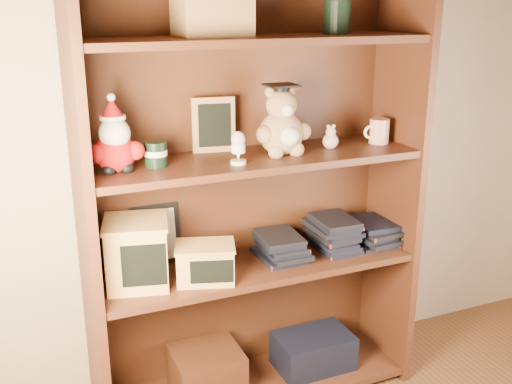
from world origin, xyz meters
The scene contains 16 objects.
bookcase centered at (-0.22, 1.36, 0.78)m, with size 1.20×0.35×1.60m.
shelf_lower centered at (-0.22, 1.30, 0.54)m, with size 1.14×0.33×0.02m.
shelf_upper centered at (-0.22, 1.30, 0.94)m, with size 1.14×0.33×0.02m.
santa_plush centered at (-0.69, 1.30, 1.04)m, with size 0.18×0.13×0.25m.
teachers_tin centered at (-0.57, 1.30, 0.99)m, with size 0.07×0.07×0.08m.
chalkboard_plaque centered at (-0.33, 1.42, 1.04)m, with size 0.15×0.09×0.19m.
egg_cup centered at (-0.31, 1.23, 1.01)m, with size 0.05×0.05×0.11m.
grad_teddy_bear centered at (-0.12, 1.30, 1.04)m, with size 0.20×0.18×0.25m.
pink_figurine centered at (0.08, 1.30, 0.98)m, with size 0.06×0.06×0.09m.
teacher_mug centered at (0.28, 1.30, 1.00)m, with size 0.10×0.07×0.09m.
certificate_frame centered at (-0.55, 1.44, 0.66)m, with size 0.18×0.05×0.22m.
treats_box centered at (-0.65, 1.30, 0.66)m, with size 0.25×0.25×0.23m.
pencils_box centered at (-0.43, 1.24, 0.62)m, with size 0.23×0.20×0.13m.
book_stack_left centered at (-0.11, 1.30, 0.60)m, with size 0.14×0.20×0.10m.
book_stack_mid centered at (0.10, 1.30, 0.61)m, with size 0.14×0.20×0.13m.
book_stack_right centered at (0.28, 1.30, 0.59)m, with size 0.14×0.20×0.08m.
Camera 1 is at (-1.00, -0.53, 1.46)m, focal length 42.00 mm.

